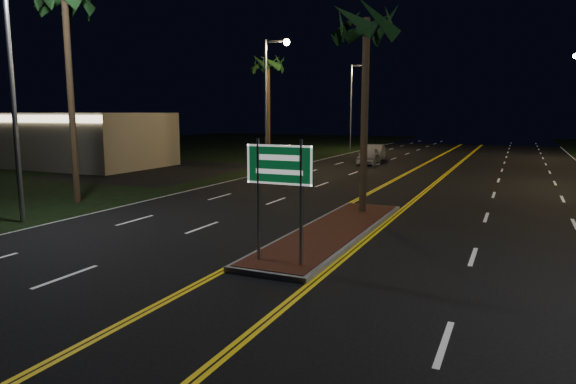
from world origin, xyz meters
The scene contains 13 objects.
ground centered at (0.00, 0.00, 0.00)m, with size 120.00×120.00×0.00m, color black.
grass_left centered at (-30.00, 25.00, 0.00)m, with size 40.00×110.00×0.01m, color black.
median_island centered at (0.00, 7.00, 0.08)m, with size 2.25×10.25×0.17m.
highway_sign centered at (0.00, 2.80, 2.40)m, with size 1.80×0.08×3.20m.
commercial_building centered at (-26.00, 19.99, 2.00)m, with size 15.00×8.12×4.00m.
streetlight_left_near centered at (-10.61, 4.00, 5.66)m, with size 1.91×0.44×9.00m.
streetlight_left_mid centered at (-10.61, 24.00, 5.66)m, with size 1.91×0.44×9.00m.
streetlight_left_far centered at (-10.61, 44.00, 5.66)m, with size 1.91×0.44×9.00m.
palm_median centered at (0.00, 10.50, 7.28)m, with size 2.40×2.40×8.30m.
palm_left_near centered at (-12.50, 8.00, 8.68)m, with size 2.40×2.40×9.80m.
palm_left_far centered at (-12.80, 28.00, 7.75)m, with size 2.40×2.40×8.80m.
car_near centered at (-5.23, 30.42, 0.76)m, with size 1.96×4.57×1.52m, color silver.
car_far centered at (-5.53, 33.13, 0.79)m, with size 2.04×4.76×1.59m, color silver.
Camera 1 is at (5.48, -8.84, 3.99)m, focal length 32.00 mm.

